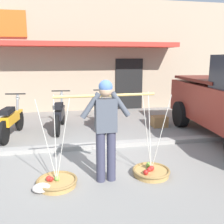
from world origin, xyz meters
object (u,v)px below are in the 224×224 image
object	(u,v)px
fruit_basket_right_side	(57,182)
plastic_litter_bag	(41,188)
wooden_crate	(159,121)
fruit_vendor	(106,125)
motorcycle_second_in_row	(12,120)
fruit_basket_left_side	(151,171)
motorcycle_third_in_row	(60,115)
motorcycle_end_of_row	(103,113)

from	to	relation	value
fruit_basket_right_side	plastic_litter_bag	bearing A→B (deg)	-145.66
plastic_litter_bag	wooden_crate	xyz separation A→B (m)	(3.19, 3.22, 0.09)
plastic_litter_bag	wooden_crate	world-z (taller)	wooden_crate
fruit_vendor	plastic_litter_bag	world-z (taller)	fruit_vendor
fruit_basket_right_side	motorcycle_second_in_row	size ratio (longest dim) A/B	0.80
fruit_basket_right_side	motorcycle_second_in_row	distance (m)	3.10
plastic_litter_bag	motorcycle_second_in_row	bearing A→B (deg)	107.68
fruit_vendor	motorcycle_second_in_row	bearing A→B (deg)	125.39
fruit_basket_right_side	plastic_litter_bag	xyz separation A→B (m)	(-0.23, -0.16, -0.00)
fruit_basket_left_side	wooden_crate	bearing A→B (deg)	66.00
fruit_basket_right_side	wooden_crate	size ratio (longest dim) A/B	3.30
fruit_basket_right_side	motorcycle_third_in_row	bearing A→B (deg)	89.34
fruit_basket_right_side	fruit_vendor	bearing A→B (deg)	2.22
fruit_vendor	motorcycle_third_in_row	distance (m)	3.36
wooden_crate	motorcycle_third_in_row	bearing A→B (deg)	176.23
motorcycle_second_in_row	wooden_crate	bearing A→B (deg)	3.09
fruit_vendor	fruit_basket_left_side	distance (m)	1.21
fruit_basket_left_side	motorcycle_third_in_row	size ratio (longest dim) A/B	0.80
fruit_vendor	motorcycle_end_of_row	distance (m)	3.28
fruit_vendor	plastic_litter_bag	size ratio (longest dim) A/B	6.05
fruit_basket_right_side	wooden_crate	xyz separation A→B (m)	(2.96, 3.07, 0.09)
fruit_basket_right_side	wooden_crate	world-z (taller)	fruit_basket_right_side
motorcycle_second_in_row	wooden_crate	xyz separation A→B (m)	(4.14, 0.22, -0.29)
motorcycle_end_of_row	wooden_crate	distance (m)	1.71
fruit_vendor	motorcycle_third_in_row	bearing A→B (deg)	103.53
fruit_vendor	fruit_basket_right_side	bearing A→B (deg)	-177.78
motorcycle_end_of_row	fruit_basket_right_side	bearing A→B (deg)	-111.61
fruit_vendor	fruit_basket_right_side	size ratio (longest dim) A/B	1.17
motorcycle_end_of_row	plastic_litter_bag	world-z (taller)	motorcycle_end_of_row
motorcycle_second_in_row	plastic_litter_bag	bearing A→B (deg)	-72.32
fruit_vendor	fruit_basket_right_side	world-z (taller)	fruit_vendor
fruit_vendor	motorcycle_second_in_row	world-z (taller)	fruit_vendor
fruit_basket_left_side	motorcycle_end_of_row	bearing A→B (deg)	96.13
fruit_basket_right_side	motorcycle_end_of_row	world-z (taller)	fruit_basket_right_side
motorcycle_end_of_row	wooden_crate	size ratio (longest dim) A/B	4.13
fruit_vendor	motorcycle_end_of_row	xyz separation A→B (m)	(0.47, 3.21, -0.52)
motorcycle_second_in_row	plastic_litter_bag	size ratio (longest dim) A/B	6.48
motorcycle_third_in_row	wooden_crate	distance (m)	2.94
motorcycle_end_of_row	motorcycle_second_in_row	bearing A→B (deg)	-170.94
plastic_litter_bag	fruit_basket_right_side	bearing A→B (deg)	34.34
fruit_basket_left_side	motorcycle_second_in_row	xyz separation A→B (m)	(-2.81, 2.78, 0.38)
fruit_basket_right_side	wooden_crate	bearing A→B (deg)	46.01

